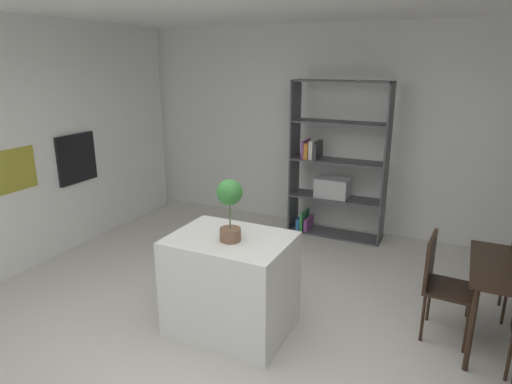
{
  "coord_description": "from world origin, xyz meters",
  "views": [
    {
      "loc": [
        1.53,
        -2.9,
        2.34
      ],
      "look_at": [
        -0.09,
        0.48,
        1.22
      ],
      "focal_mm": 31.23,
      "sensor_mm": 36.0,
      "label": 1
    }
  ],
  "objects_px": {
    "built_in_oven": "(77,158)",
    "potted_plant_on_island": "(230,204)",
    "kitchen_island": "(231,284)",
    "open_bookshelf": "(332,170)",
    "dining_chair_island_side": "(440,278)"
  },
  "relations": [
    {
      "from": "built_in_oven",
      "to": "potted_plant_on_island",
      "type": "relative_size",
      "value": 1.16
    },
    {
      "from": "built_in_oven",
      "to": "kitchen_island",
      "type": "bearing_deg",
      "value": -18.14
    },
    {
      "from": "built_in_oven",
      "to": "kitchen_island",
      "type": "height_order",
      "value": "built_in_oven"
    },
    {
      "from": "open_bookshelf",
      "to": "dining_chair_island_side",
      "type": "bearing_deg",
      "value": -51.11
    },
    {
      "from": "built_in_oven",
      "to": "open_bookshelf",
      "type": "distance_m",
      "value": 3.31
    },
    {
      "from": "potted_plant_on_island",
      "to": "kitchen_island",
      "type": "bearing_deg",
      "value": 120.09
    },
    {
      "from": "open_bookshelf",
      "to": "dining_chair_island_side",
      "type": "height_order",
      "value": "open_bookshelf"
    },
    {
      "from": "potted_plant_on_island",
      "to": "dining_chair_island_side",
      "type": "distance_m",
      "value": 1.92
    },
    {
      "from": "potted_plant_on_island",
      "to": "open_bookshelf",
      "type": "xyz_separation_m",
      "value": [
        0.1,
        2.66,
        -0.3
      ]
    },
    {
      "from": "dining_chair_island_side",
      "to": "built_in_oven",
      "type": "bearing_deg",
      "value": 91.02
    },
    {
      "from": "open_bookshelf",
      "to": "potted_plant_on_island",
      "type": "bearing_deg",
      "value": -92.15
    },
    {
      "from": "potted_plant_on_island",
      "to": "open_bookshelf",
      "type": "height_order",
      "value": "open_bookshelf"
    },
    {
      "from": "open_bookshelf",
      "to": "dining_chair_island_side",
      "type": "distance_m",
      "value": 2.45
    },
    {
      "from": "built_in_oven",
      "to": "dining_chair_island_side",
      "type": "bearing_deg",
      "value": -2.12
    },
    {
      "from": "potted_plant_on_island",
      "to": "dining_chair_island_side",
      "type": "bearing_deg",
      "value": 25.67
    }
  ]
}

